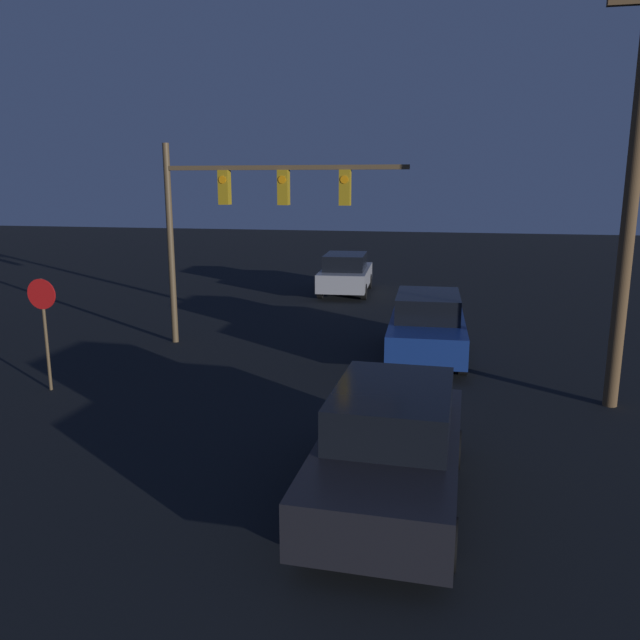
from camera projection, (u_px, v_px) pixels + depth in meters
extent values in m
cube|color=black|center=(390.00, 459.00, 8.73)|extent=(2.00, 4.45, 0.72)
cube|color=black|center=(393.00, 408.00, 8.79)|extent=(1.66, 2.40, 0.62)
cylinder|color=black|center=(448.00, 543.00, 7.31)|extent=(0.22, 0.63, 0.62)
cylinder|color=black|center=(305.00, 525.00, 7.70)|extent=(0.22, 0.63, 0.62)
cylinder|color=black|center=(454.00, 449.00, 9.90)|extent=(0.22, 0.63, 0.62)
cylinder|color=black|center=(347.00, 439.00, 10.29)|extent=(0.22, 0.63, 0.62)
cube|color=navy|center=(427.00, 332.00, 16.15)|extent=(2.02, 4.46, 0.72)
cube|color=black|center=(428.00, 305.00, 16.22)|extent=(1.67, 2.41, 0.62)
cylinder|color=black|center=(463.00, 362.00, 14.77)|extent=(0.23, 0.63, 0.62)
cylinder|color=black|center=(390.00, 358.00, 15.07)|extent=(0.23, 0.63, 0.62)
cylinder|color=black|center=(458.00, 335.00, 17.40)|extent=(0.23, 0.63, 0.62)
cylinder|color=black|center=(396.00, 332.00, 17.69)|extent=(0.23, 0.63, 0.62)
cube|color=#99999E|center=(346.00, 277.00, 25.73)|extent=(2.13, 4.50, 0.72)
cube|color=black|center=(345.00, 261.00, 25.37)|extent=(1.73, 2.45, 0.62)
cylinder|color=black|center=(329.00, 280.00, 27.25)|extent=(0.24, 0.63, 0.62)
cylinder|color=black|center=(369.00, 281.00, 27.00)|extent=(0.24, 0.63, 0.62)
cylinder|color=black|center=(320.00, 291.00, 24.61)|extent=(0.24, 0.63, 0.62)
cylinder|color=black|center=(364.00, 292.00, 24.36)|extent=(0.24, 0.63, 0.62)
cylinder|color=brown|center=(171.00, 246.00, 17.31)|extent=(0.18, 0.18, 5.51)
cube|color=brown|center=(283.00, 168.00, 16.21)|extent=(6.54, 0.12, 0.12)
cube|color=#A57F14|center=(225.00, 188.00, 16.64)|extent=(0.28, 0.28, 0.90)
cylinder|color=orange|center=(222.00, 180.00, 16.46)|extent=(0.20, 0.02, 0.20)
cube|color=#A57F14|center=(284.00, 188.00, 16.32)|extent=(0.28, 0.28, 0.90)
cylinder|color=orange|center=(282.00, 180.00, 16.13)|extent=(0.20, 0.02, 0.20)
cube|color=#A57F14|center=(345.00, 188.00, 15.99)|extent=(0.28, 0.28, 0.90)
cylinder|color=orange|center=(344.00, 180.00, 15.80)|extent=(0.20, 0.02, 0.20)
cylinder|color=brown|center=(46.00, 335.00, 13.47)|extent=(0.07, 0.07, 2.47)
cylinder|color=red|center=(41.00, 294.00, 13.26)|extent=(0.66, 0.03, 0.66)
cylinder|color=brown|center=(632.00, 194.00, 11.85)|extent=(0.28, 0.28, 8.50)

